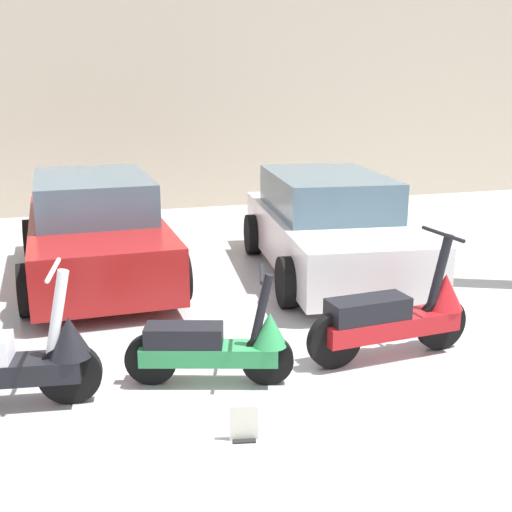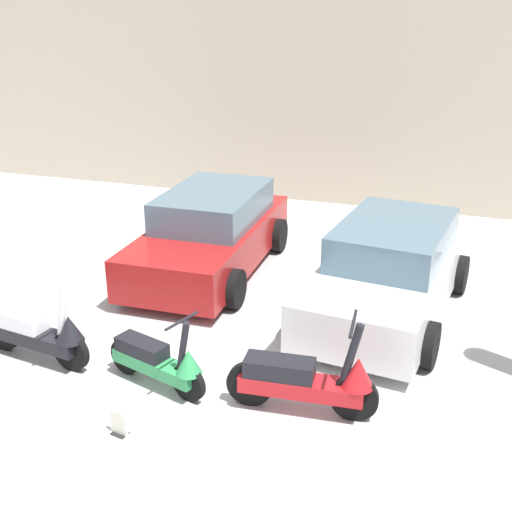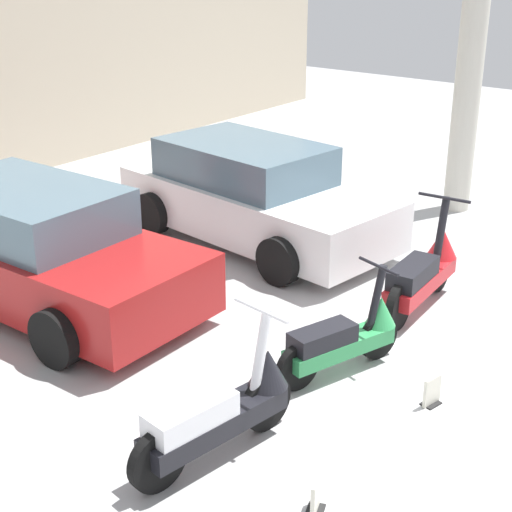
{
  "view_description": "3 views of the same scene",
  "coord_description": "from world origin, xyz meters",
  "px_view_note": "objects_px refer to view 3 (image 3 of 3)",
  "views": [
    {
      "loc": [
        -1.65,
        -3.83,
        2.39
      ],
      "look_at": [
        0.18,
        2.18,
        0.68
      ],
      "focal_mm": 45.0,
      "sensor_mm": 36.0,
      "label": 1
    },
    {
      "loc": [
        2.35,
        -4.62,
        4.0
      ],
      "look_at": [
        -0.02,
        2.59,
        0.98
      ],
      "focal_mm": 45.0,
      "sensor_mm": 36.0,
      "label": 2
    },
    {
      "loc": [
        -5.95,
        -2.32,
        3.67
      ],
      "look_at": [
        -0.2,
        2.13,
        0.69
      ],
      "focal_mm": 55.0,
      "sensor_mm": 36.0,
      "label": 3
    }
  ],
  "objects_px": {
    "scooter_front_left": "(222,410)",
    "support_column_side": "(470,67)",
    "scooter_front_right": "(345,337)",
    "car_rear_center": "(254,195)",
    "placard_near_left_scooter": "(316,498)",
    "placard_near_right_scooter": "(432,393)",
    "car_rear_left": "(38,249)",
    "scooter_front_center": "(424,272)"
  },
  "relations": [
    {
      "from": "scooter_front_center",
      "to": "placard_near_left_scooter",
      "type": "bearing_deg",
      "value": -169.42
    },
    {
      "from": "scooter_front_right",
      "to": "scooter_front_center",
      "type": "relative_size",
      "value": 0.83
    },
    {
      "from": "placard_near_left_scooter",
      "to": "placard_near_right_scooter",
      "type": "bearing_deg",
      "value": -1.15
    },
    {
      "from": "placard_near_right_scooter",
      "to": "scooter_front_right",
      "type": "bearing_deg",
      "value": 88.62
    },
    {
      "from": "scooter_front_left",
      "to": "placard_near_right_scooter",
      "type": "distance_m",
      "value": 1.88
    },
    {
      "from": "car_rear_center",
      "to": "support_column_side",
      "type": "bearing_deg",
      "value": 67.79
    },
    {
      "from": "support_column_side",
      "to": "car_rear_center",
      "type": "bearing_deg",
      "value": 150.72
    },
    {
      "from": "car_rear_center",
      "to": "scooter_front_left",
      "type": "bearing_deg",
      "value": -48.02
    },
    {
      "from": "scooter_front_right",
      "to": "car_rear_left",
      "type": "bearing_deg",
      "value": 119.61
    },
    {
      "from": "scooter_front_center",
      "to": "car_rear_left",
      "type": "distance_m",
      "value": 4.08
    },
    {
      "from": "scooter_front_right",
      "to": "car_rear_center",
      "type": "height_order",
      "value": "car_rear_center"
    },
    {
      "from": "scooter_front_left",
      "to": "car_rear_left",
      "type": "height_order",
      "value": "car_rear_left"
    },
    {
      "from": "scooter_front_center",
      "to": "placard_near_left_scooter",
      "type": "relative_size",
      "value": 6.14
    },
    {
      "from": "scooter_front_right",
      "to": "car_rear_center",
      "type": "bearing_deg",
      "value": 68.85
    },
    {
      "from": "scooter_front_left",
      "to": "support_column_side",
      "type": "distance_m",
      "value": 6.79
    },
    {
      "from": "scooter_front_center",
      "to": "car_rear_center",
      "type": "bearing_deg",
      "value": 75.54
    },
    {
      "from": "car_rear_center",
      "to": "scooter_front_center",
      "type": "bearing_deg",
      "value": -3.0
    },
    {
      "from": "car_rear_center",
      "to": "placard_near_right_scooter",
      "type": "relative_size",
      "value": 14.84
    },
    {
      "from": "scooter_front_left",
      "to": "car_rear_center",
      "type": "bearing_deg",
      "value": 43.1
    },
    {
      "from": "car_rear_left",
      "to": "support_column_side",
      "type": "xyz_separation_m",
      "value": [
        5.64,
        -2.21,
        1.42
      ]
    },
    {
      "from": "scooter_front_center",
      "to": "support_column_side",
      "type": "relative_size",
      "value": 0.39
    },
    {
      "from": "scooter_front_center",
      "to": "car_rear_center",
      "type": "xyz_separation_m",
      "value": [
        0.47,
        2.63,
        0.21
      ]
    },
    {
      "from": "car_rear_left",
      "to": "placard_near_right_scooter",
      "type": "distance_m",
      "value": 4.32
    },
    {
      "from": "scooter_front_center",
      "to": "scooter_front_right",
      "type": "bearing_deg",
      "value": 177.67
    },
    {
      "from": "scooter_front_right",
      "to": "support_column_side",
      "type": "height_order",
      "value": "support_column_side"
    },
    {
      "from": "placard_near_right_scooter",
      "to": "scooter_front_left",
      "type": "bearing_deg",
      "value": 148.73
    },
    {
      "from": "placard_near_left_scooter",
      "to": "support_column_side",
      "type": "relative_size",
      "value": 0.06
    },
    {
      "from": "support_column_side",
      "to": "scooter_front_right",
      "type": "bearing_deg",
      "value": -166.93
    },
    {
      "from": "car_rear_left",
      "to": "placard_near_left_scooter",
      "type": "height_order",
      "value": "car_rear_left"
    },
    {
      "from": "scooter_front_left",
      "to": "car_rear_left",
      "type": "distance_m",
      "value": 3.39
    },
    {
      "from": "scooter_front_left",
      "to": "support_column_side",
      "type": "relative_size",
      "value": 0.38
    },
    {
      "from": "car_rear_center",
      "to": "placard_near_right_scooter",
      "type": "distance_m",
      "value": 4.2
    },
    {
      "from": "support_column_side",
      "to": "placard_near_right_scooter",
      "type": "bearing_deg",
      "value": -157.71
    },
    {
      "from": "scooter_front_right",
      "to": "placard_near_left_scooter",
      "type": "relative_size",
      "value": 5.12
    },
    {
      "from": "scooter_front_right",
      "to": "scooter_front_center",
      "type": "distance_m",
      "value": 1.66
    },
    {
      "from": "scooter_front_right",
      "to": "car_rear_center",
      "type": "relative_size",
      "value": 0.35
    },
    {
      "from": "scooter_front_right",
      "to": "support_column_side",
      "type": "xyz_separation_m",
      "value": [
        4.9,
        1.14,
        1.68
      ]
    },
    {
      "from": "car_rear_left",
      "to": "placard_near_left_scooter",
      "type": "xyz_separation_m",
      "value": [
        -0.99,
        -4.2,
        -0.49
      ]
    },
    {
      "from": "car_rear_center",
      "to": "support_column_side",
      "type": "relative_size",
      "value": 0.95
    },
    {
      "from": "scooter_front_left",
      "to": "placard_near_left_scooter",
      "type": "relative_size",
      "value": 5.97
    },
    {
      "from": "scooter_front_right",
      "to": "placard_near_right_scooter",
      "type": "distance_m",
      "value": 0.91
    },
    {
      "from": "placard_near_left_scooter",
      "to": "placard_near_right_scooter",
      "type": "relative_size",
      "value": 1.0
    }
  ]
}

